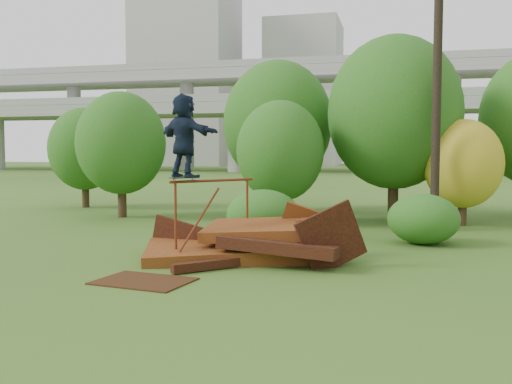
% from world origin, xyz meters
% --- Properties ---
extents(ground, '(240.00, 240.00, 0.00)m').
position_xyz_m(ground, '(0.00, 0.00, 0.00)').
color(ground, '#2D5116').
rests_on(ground, ground).
extents(scrap_pile, '(5.49, 3.76, 1.74)m').
position_xyz_m(scrap_pile, '(-1.01, 1.92, 0.35)').
color(scrap_pile, '#4D1F0D').
rests_on(scrap_pile, ground).
extents(grind_rail, '(1.49, 1.96, 1.88)m').
position_xyz_m(grind_rail, '(-1.88, 2.05, 1.32)').
color(grind_rail, '#64240F').
rests_on(grind_rail, ground).
extents(skateboard, '(0.58, 0.68, 0.07)m').
position_xyz_m(skateboard, '(-2.36, 1.42, 1.94)').
color(skateboard, black).
rests_on(skateboard, grind_rail).
extents(skater, '(1.84, 1.34, 1.92)m').
position_xyz_m(skater, '(-2.36, 1.42, 2.92)').
color(skater, black).
rests_on(skater, skateboard).
extents(flat_plate, '(1.98, 1.55, 0.03)m').
position_xyz_m(flat_plate, '(-2.36, -0.82, 0.01)').
color(flat_plate, '#351C0B').
rests_on(flat_plate, ground).
extents(tree_0, '(3.46, 3.46, 4.88)m').
position_xyz_m(tree_0, '(-8.00, 9.24, 2.88)').
color(tree_0, black).
rests_on(tree_0, ground).
extents(tree_1, '(4.60, 4.60, 6.40)m').
position_xyz_m(tree_1, '(-2.54, 12.71, 3.75)').
color(tree_1, black).
rests_on(tree_1, ground).
extents(tree_2, '(3.09, 3.09, 4.35)m').
position_xyz_m(tree_2, '(-1.60, 8.70, 2.57)').
color(tree_2, black).
rests_on(tree_2, ground).
extents(tree_3, '(4.92, 4.92, 6.82)m').
position_xyz_m(tree_3, '(2.26, 10.77, 3.99)').
color(tree_3, black).
rests_on(tree_3, ground).
extents(tree_4, '(2.66, 2.66, 3.67)m').
position_xyz_m(tree_4, '(4.61, 9.79, 2.14)').
color(tree_4, black).
rests_on(tree_4, ground).
extents(tree_6, '(3.27, 3.27, 4.57)m').
position_xyz_m(tree_6, '(-11.50, 12.45, 2.68)').
color(tree_6, black).
rests_on(tree_6, ground).
extents(shrub_left, '(2.12, 1.96, 1.47)m').
position_xyz_m(shrub_left, '(-1.31, 4.89, 0.74)').
color(shrub_left, '#154211').
rests_on(shrub_left, ground).
extents(shrub_right, '(1.96, 1.80, 1.39)m').
position_xyz_m(shrub_right, '(3.13, 5.29, 0.70)').
color(shrub_right, '#154211').
rests_on(shrub_right, ground).
extents(utility_pole, '(1.40, 0.28, 10.77)m').
position_xyz_m(utility_pole, '(3.59, 8.24, 5.46)').
color(utility_pole, black).
rests_on(utility_pole, ground).
extents(freeway_overpass, '(160.00, 15.00, 13.70)m').
position_xyz_m(freeway_overpass, '(0.00, 62.92, 10.32)').
color(freeway_overpass, gray).
rests_on(freeway_overpass, ground).
extents(building_left, '(18.00, 16.00, 35.00)m').
position_xyz_m(building_left, '(-38.00, 95.00, 17.50)').
color(building_left, '#9E9E99').
rests_on(building_left, ground).
extents(building_right, '(14.00, 14.00, 28.00)m').
position_xyz_m(building_right, '(-16.00, 102.00, 14.00)').
color(building_right, '#9E9E99').
rests_on(building_right, ground).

